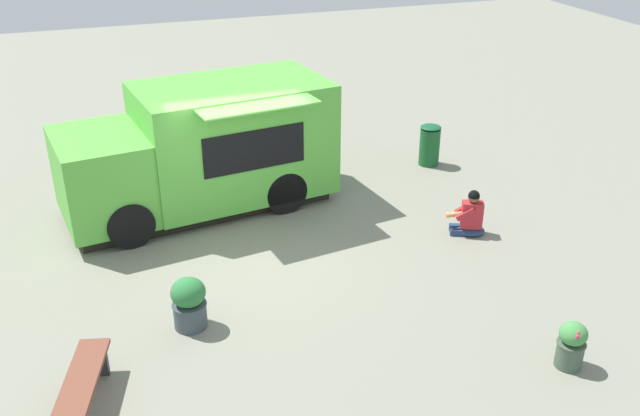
{
  "coord_description": "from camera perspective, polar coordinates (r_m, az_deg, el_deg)",
  "views": [
    {
      "loc": [
        2.53,
        10.73,
        6.2
      ],
      "look_at": [
        -0.84,
        1.15,
        1.16
      ],
      "focal_mm": 39.37,
      "sensor_mm": 36.0,
      "label": 1
    }
  ],
  "objects": [
    {
      "name": "planter_flowering_near",
      "position": [
        10.19,
        19.75,
        -10.38
      ],
      "size": [
        0.4,
        0.4,
        0.69
      ],
      "color": "#435745",
      "rests_on": "ground_plane"
    },
    {
      "name": "planter_flowering_far",
      "position": [
        10.49,
        -10.6,
        -7.56
      ],
      "size": [
        0.51,
        0.51,
        0.81
      ],
      "color": "#404A53",
      "rests_on": "ground_plane"
    },
    {
      "name": "food_truck",
      "position": [
        13.77,
        -9.37,
        4.52
      ],
      "size": [
        5.38,
        3.14,
        2.42
      ],
      "color": "#58B93F",
      "rests_on": "ground_plane"
    },
    {
      "name": "ground_plane",
      "position": [
        12.65,
        -5.34,
        -3.07
      ],
      "size": [
        40.0,
        40.0,
        0.0
      ],
      "primitive_type": "plane",
      "color": "gray"
    },
    {
      "name": "trash_bin",
      "position": [
        16.0,
        8.9,
        5.11
      ],
      "size": [
        0.46,
        0.46,
        0.93
      ],
      "color": "#185428",
      "rests_on": "ground_plane"
    },
    {
      "name": "plaza_bench",
      "position": [
        9.39,
        -18.87,
        -13.79
      ],
      "size": [
        0.85,
        1.81,
        0.47
      ],
      "color": "brown",
      "rests_on": "ground_plane"
    },
    {
      "name": "person_customer",
      "position": [
        13.15,
        12.09,
        -0.7
      ],
      "size": [
        0.79,
        0.61,
        0.87
      ],
      "color": "navy",
      "rests_on": "ground_plane"
    }
  ]
}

